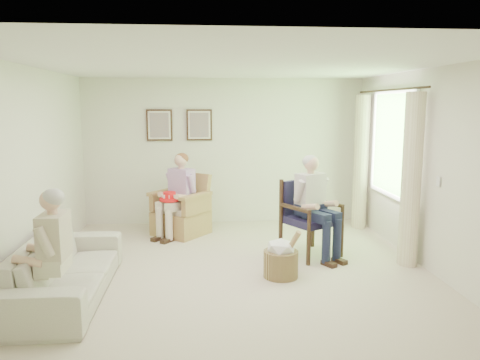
{
  "coord_description": "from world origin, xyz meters",
  "views": [
    {
      "loc": [
        -0.44,
        -5.65,
        2.13
      ],
      "look_at": [
        0.13,
        1.05,
        1.05
      ],
      "focal_mm": 35.0,
      "sensor_mm": 36.0,
      "label": 1
    }
  ],
  "objects_px": {
    "sofa": "(66,269)",
    "person_wicker": "(180,190)",
    "person_sofa": "(49,247)",
    "red_hat": "(170,197)",
    "wood_armchair": "(310,214)",
    "wicker_armchair": "(181,215)",
    "hatbox": "(281,258)",
    "person_dark": "(313,199)"
  },
  "relations": [
    {
      "from": "sofa",
      "to": "person_wicker",
      "type": "height_order",
      "value": "person_wicker"
    },
    {
      "from": "person_wicker",
      "to": "person_sofa",
      "type": "distance_m",
      "value": 3.13
    },
    {
      "from": "red_hat",
      "to": "wood_armchair",
      "type": "bearing_deg",
      "value": -24.37
    },
    {
      "from": "wicker_armchair",
      "to": "hatbox",
      "type": "distance_m",
      "value": 2.5
    },
    {
      "from": "wood_armchair",
      "to": "sofa",
      "type": "height_order",
      "value": "wood_armchair"
    },
    {
      "from": "person_wicker",
      "to": "person_sofa",
      "type": "bearing_deg",
      "value": -73.73
    },
    {
      "from": "wicker_armchair",
      "to": "hatbox",
      "type": "relative_size",
      "value": 1.57
    },
    {
      "from": "sofa",
      "to": "person_dark",
      "type": "relative_size",
      "value": 1.56
    },
    {
      "from": "red_hat",
      "to": "person_dark",
      "type": "bearing_deg",
      "value": -28.28
    },
    {
      "from": "hatbox",
      "to": "sofa",
      "type": "bearing_deg",
      "value": -171.16
    },
    {
      "from": "wicker_armchair",
      "to": "hatbox",
      "type": "height_order",
      "value": "wicker_armchair"
    },
    {
      "from": "wicker_armchair",
      "to": "person_dark",
      "type": "xyz_separation_m",
      "value": [
        1.89,
        -1.39,
        0.52
      ]
    },
    {
      "from": "wicker_armchair",
      "to": "hatbox",
      "type": "xyz_separation_m",
      "value": [
        1.32,
        -2.12,
        -0.07
      ]
    },
    {
      "from": "person_dark",
      "to": "red_hat",
      "type": "bearing_deg",
      "value": 122.12
    },
    {
      "from": "wicker_armchair",
      "to": "sofa",
      "type": "relative_size",
      "value": 0.45
    },
    {
      "from": "wicker_armchair",
      "to": "red_hat",
      "type": "relative_size",
      "value": 3.1
    },
    {
      "from": "person_dark",
      "to": "red_hat",
      "type": "height_order",
      "value": "person_dark"
    },
    {
      "from": "person_wicker",
      "to": "red_hat",
      "type": "bearing_deg",
      "value": -98.5
    },
    {
      "from": "wicker_armchair",
      "to": "person_sofa",
      "type": "bearing_deg",
      "value": -72.85
    },
    {
      "from": "person_sofa",
      "to": "red_hat",
      "type": "relative_size",
      "value": 4.0
    },
    {
      "from": "person_sofa",
      "to": "red_hat",
      "type": "bearing_deg",
      "value": 160.3
    },
    {
      "from": "hatbox",
      "to": "person_wicker",
      "type": "bearing_deg",
      "value": 123.7
    },
    {
      "from": "wood_armchair",
      "to": "red_hat",
      "type": "distance_m",
      "value": 2.26
    },
    {
      "from": "wood_armchair",
      "to": "person_wicker",
      "type": "distance_m",
      "value": 2.19
    },
    {
      "from": "person_dark",
      "to": "hatbox",
      "type": "distance_m",
      "value": 1.1
    },
    {
      "from": "person_wicker",
      "to": "red_hat",
      "type": "xyz_separation_m",
      "value": [
        -0.16,
        -0.15,
        -0.1
      ]
    },
    {
      "from": "person_wicker",
      "to": "hatbox",
      "type": "distance_m",
      "value": 2.44
    },
    {
      "from": "wicker_armchair",
      "to": "wood_armchair",
      "type": "height_order",
      "value": "wood_armchair"
    },
    {
      "from": "person_dark",
      "to": "person_sofa",
      "type": "height_order",
      "value": "person_dark"
    },
    {
      "from": "person_dark",
      "to": "person_sofa",
      "type": "relative_size",
      "value": 1.09
    },
    {
      "from": "red_hat",
      "to": "hatbox",
      "type": "bearing_deg",
      "value": -51.0
    },
    {
      "from": "wicker_armchair",
      "to": "red_hat",
      "type": "bearing_deg",
      "value": -81.24
    },
    {
      "from": "wicker_armchair",
      "to": "sofa",
      "type": "bearing_deg",
      "value": -76.78
    },
    {
      "from": "red_hat",
      "to": "hatbox",
      "type": "distance_m",
      "value": 2.4
    },
    {
      "from": "wood_armchair",
      "to": "person_dark",
      "type": "xyz_separation_m",
      "value": [
        0.0,
        -0.17,
        0.26
      ]
    },
    {
      "from": "person_wicker",
      "to": "hatbox",
      "type": "xyz_separation_m",
      "value": [
        1.32,
        -1.98,
        -0.53
      ]
    },
    {
      "from": "wicker_armchair",
      "to": "person_wicker",
      "type": "distance_m",
      "value": 0.48
    },
    {
      "from": "person_wicker",
      "to": "sofa",
      "type": "bearing_deg",
      "value": -78.0
    },
    {
      "from": "red_hat",
      "to": "wicker_armchair",
      "type": "bearing_deg",
      "value": 60.41
    },
    {
      "from": "person_sofa",
      "to": "wicker_armchair",
      "type": "bearing_deg",
      "value": 159.37
    },
    {
      "from": "wood_armchair",
      "to": "person_dark",
      "type": "height_order",
      "value": "person_dark"
    },
    {
      "from": "wicker_armchair",
      "to": "person_dark",
      "type": "relative_size",
      "value": 0.71
    }
  ]
}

